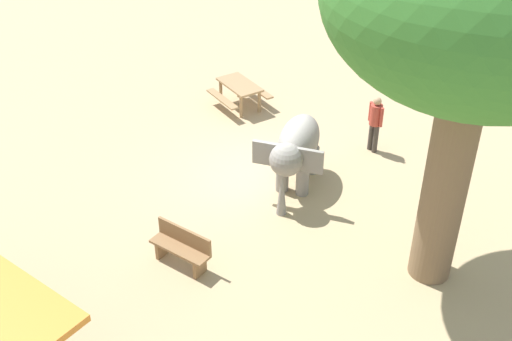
{
  "coord_description": "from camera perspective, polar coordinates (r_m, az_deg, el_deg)",
  "views": [
    {
      "loc": [
        -8.04,
        10.93,
        9.28
      ],
      "look_at": [
        -0.4,
        0.77,
        0.8
      ],
      "focal_mm": 44.91,
      "sensor_mm": 36.0,
      "label": 1
    }
  ],
  "objects": [
    {
      "name": "elephant",
      "position": [
        15.56,
        3.58,
        1.98
      ],
      "size": [
        1.89,
        2.52,
        1.75
      ],
      "rotation": [
        0.0,
        0.0,
        1.9
      ],
      "color": "gray",
      "rests_on": "ground_plane"
    },
    {
      "name": "person_handler",
      "position": [
        17.38,
        10.58,
        4.44
      ],
      "size": [
        0.49,
        0.32,
        1.62
      ],
      "rotation": [
        0.0,
        0.0,
        1.25
      ],
      "color": "#3F3833",
      "rests_on": "ground_plane"
    },
    {
      "name": "picnic_table_near",
      "position": [
        19.51,
        -1.47,
        7.23
      ],
      "size": [
        1.92,
        1.91,
        0.78
      ],
      "rotation": [
        0.0,
        0.0,
        2.79
      ],
      "color": "#9E7A51",
      "rests_on": "ground_plane"
    },
    {
      "name": "shade_tree_main",
      "position": [
        11.25,
        19.49,
        13.93
      ],
      "size": [
        5.43,
        4.97,
        7.86
      ],
      "color": "brown",
      "rests_on": "ground_plane"
    },
    {
      "name": "ground_plane",
      "position": [
        16.44,
        0.51,
        -0.67
      ],
      "size": [
        60.0,
        60.0,
        0.0
      ],
      "primitive_type": "plane",
      "color": "tan"
    },
    {
      "name": "wooden_bench",
      "position": [
        13.66,
        -6.63,
        -6.72
      ],
      "size": [
        1.41,
        0.44,
        0.88
      ],
      "rotation": [
        0.0,
        0.0,
        0.03
      ],
      "color": "olive",
      "rests_on": "ground_plane"
    }
  ]
}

